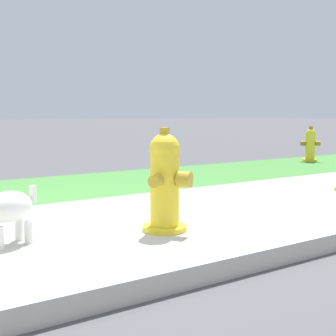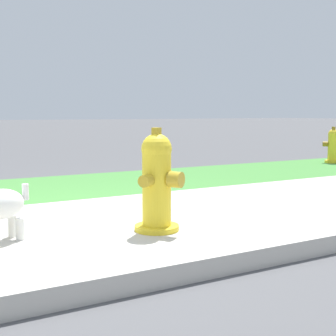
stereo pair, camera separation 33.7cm
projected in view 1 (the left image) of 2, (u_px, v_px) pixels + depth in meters
The scene contains 7 objects.
ground_plane at pixel (89, 232), 3.54m from camera, with size 120.00×120.00×0.00m, color #515154.
sidewalk_pavement at pixel (89, 232), 3.54m from camera, with size 18.00×2.41×0.01m, color #BCB7AD.
grass_verge at pixel (9, 192), 5.35m from camera, with size 18.00×1.97×0.01m, color #47893D.
street_curb at pixel (190, 272), 2.48m from camera, with size 18.00×0.16×0.12m, color #BCB7AD.
fire_hydrant_near_corner at pixel (165, 182), 3.52m from camera, with size 0.38×0.38×0.79m.
fire_hydrant_across_street at pixel (310, 145), 8.64m from camera, with size 0.33×0.33×0.66m.
small_white_dog at pixel (2, 209), 3.11m from camera, with size 0.51×0.30×0.46m.
Camera 1 is at (-1.43, -3.21, 0.90)m, focal length 50.00 mm.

